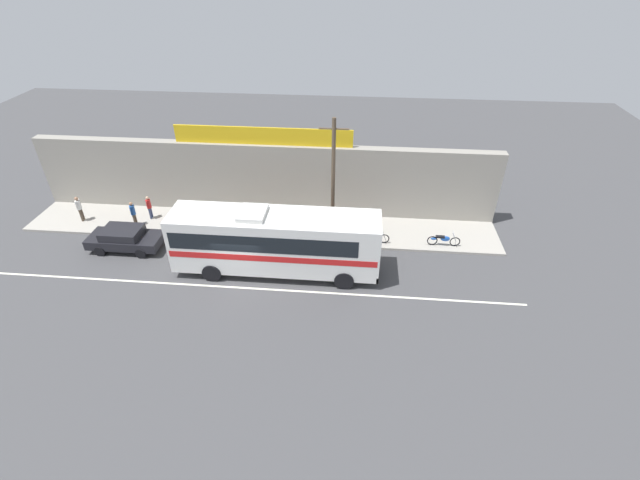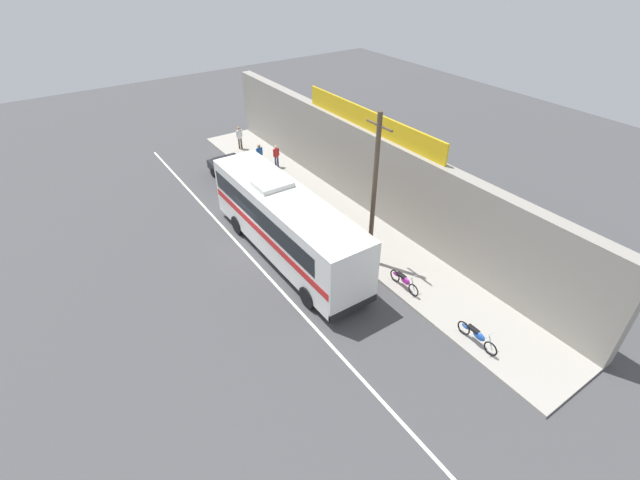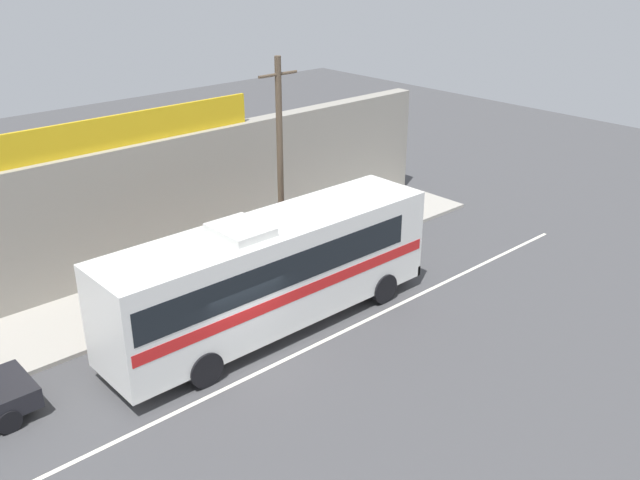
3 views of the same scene
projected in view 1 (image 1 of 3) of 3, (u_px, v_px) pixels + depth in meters
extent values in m
plane|color=#444447|center=(241.00, 278.00, 24.18)|extent=(70.00, 70.00, 0.00)
cube|color=#A8A399|center=(260.00, 227.00, 28.43)|extent=(30.00, 3.60, 0.14)
cube|color=gray|center=(264.00, 179.00, 28.89)|extent=(30.00, 0.70, 4.80)
cube|color=gold|center=(263.00, 136.00, 27.23)|extent=(11.19, 0.12, 1.10)
cube|color=silver|center=(237.00, 287.00, 23.51)|extent=(30.00, 0.14, 0.01)
cube|color=white|center=(275.00, 241.00, 23.64)|extent=(11.13, 2.50, 3.10)
cube|color=black|center=(267.00, 232.00, 23.37)|extent=(9.80, 2.52, 0.96)
cube|color=red|center=(276.00, 245.00, 23.81)|extent=(10.91, 2.51, 0.36)
cube|color=black|center=(380.00, 239.00, 22.97)|extent=(0.04, 2.25, 1.40)
cube|color=black|center=(377.00, 267.00, 23.99)|extent=(0.12, 2.50, 0.36)
cube|color=silver|center=(252.00, 213.00, 22.79)|extent=(1.40, 1.75, 0.24)
cylinder|color=black|center=(346.00, 254.00, 25.14)|extent=(1.04, 0.32, 1.04)
cylinder|color=black|center=(344.00, 280.00, 23.23)|extent=(1.04, 0.32, 1.04)
cylinder|color=black|center=(224.00, 248.00, 25.68)|extent=(1.04, 0.32, 1.04)
cylinder|color=black|center=(212.00, 272.00, 23.76)|extent=(1.04, 0.32, 1.04)
cube|color=black|center=(126.00, 240.00, 26.19)|extent=(4.28, 1.80, 0.56)
cube|color=black|center=(122.00, 232.00, 25.91)|extent=(2.22, 1.62, 0.48)
cube|color=black|center=(136.00, 234.00, 25.87)|extent=(0.21, 1.52, 0.34)
cylinder|color=black|center=(153.00, 237.00, 26.97)|extent=(0.62, 0.20, 0.62)
cylinder|color=black|center=(141.00, 253.00, 25.56)|extent=(0.62, 0.20, 0.62)
cylinder|color=black|center=(114.00, 235.00, 27.16)|extent=(0.62, 0.20, 0.62)
cylinder|color=black|center=(100.00, 251.00, 25.75)|extent=(0.62, 0.20, 0.62)
cylinder|color=brown|center=(333.00, 184.00, 24.85)|extent=(0.22, 0.22, 7.65)
cylinder|color=brown|center=(334.00, 129.00, 23.05)|extent=(1.60, 0.10, 0.10)
torus|color=black|center=(455.00, 242.00, 26.31)|extent=(0.62, 0.06, 0.62)
torus|color=black|center=(432.00, 241.00, 26.42)|extent=(0.62, 0.06, 0.62)
cylinder|color=silver|center=(454.00, 237.00, 26.15)|extent=(0.34, 0.04, 0.65)
cylinder|color=silver|center=(454.00, 233.00, 25.98)|extent=(0.03, 0.56, 0.03)
ellipsoid|color=#1E51B2|center=(445.00, 239.00, 26.26)|extent=(0.56, 0.22, 0.34)
cube|color=black|center=(440.00, 237.00, 26.21)|extent=(0.52, 0.20, 0.10)
ellipsoid|color=#1E51B2|center=(434.00, 239.00, 26.33)|extent=(0.36, 0.14, 0.16)
torus|color=black|center=(384.00, 239.00, 26.58)|extent=(0.62, 0.06, 0.62)
torus|color=black|center=(364.00, 238.00, 26.67)|extent=(0.62, 0.06, 0.62)
cylinder|color=silver|center=(383.00, 234.00, 26.42)|extent=(0.34, 0.04, 0.65)
cylinder|color=silver|center=(382.00, 230.00, 26.25)|extent=(0.03, 0.56, 0.03)
ellipsoid|color=#991E8C|center=(375.00, 236.00, 26.52)|extent=(0.56, 0.22, 0.34)
cube|color=black|center=(371.00, 234.00, 26.48)|extent=(0.52, 0.20, 0.10)
ellipsoid|color=#991E8C|center=(365.00, 236.00, 26.59)|extent=(0.36, 0.14, 0.16)
cylinder|color=brown|center=(83.00, 214.00, 28.78)|extent=(0.13, 0.13, 0.84)
cylinder|color=brown|center=(81.00, 215.00, 28.63)|extent=(0.13, 0.13, 0.84)
cylinder|color=white|center=(78.00, 205.00, 28.29)|extent=(0.30, 0.30, 0.63)
sphere|color=#A37556|center=(76.00, 199.00, 28.04)|extent=(0.23, 0.23, 0.23)
cylinder|color=white|center=(80.00, 203.00, 28.44)|extent=(0.08, 0.08, 0.58)
cylinder|color=white|center=(76.00, 206.00, 28.11)|extent=(0.08, 0.08, 0.58)
cylinder|color=navy|center=(151.00, 212.00, 29.04)|extent=(0.13, 0.13, 0.77)
cylinder|color=navy|center=(150.00, 214.00, 28.89)|extent=(0.13, 0.13, 0.77)
cylinder|color=red|center=(149.00, 204.00, 28.59)|extent=(0.30, 0.30, 0.58)
sphere|color=tan|center=(147.00, 198.00, 28.35)|extent=(0.21, 0.21, 0.21)
cylinder|color=red|center=(150.00, 202.00, 28.74)|extent=(0.08, 0.08, 0.53)
cylinder|color=red|center=(147.00, 205.00, 28.41)|extent=(0.08, 0.08, 0.53)
cylinder|color=brown|center=(136.00, 219.00, 28.28)|extent=(0.13, 0.13, 0.82)
cylinder|color=brown|center=(135.00, 220.00, 28.13)|extent=(0.13, 0.13, 0.82)
cylinder|color=#23519E|center=(132.00, 210.00, 27.80)|extent=(0.30, 0.30, 0.62)
sphere|color=#A37556|center=(131.00, 204.00, 27.55)|extent=(0.22, 0.22, 0.22)
cylinder|color=#23519E|center=(134.00, 208.00, 27.95)|extent=(0.08, 0.08, 0.57)
cylinder|color=#23519E|center=(131.00, 211.00, 27.62)|extent=(0.08, 0.08, 0.57)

